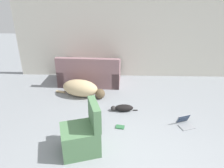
{
  "coord_description": "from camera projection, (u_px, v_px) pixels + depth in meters",
  "views": [
    {
      "loc": [
        -0.31,
        -2.36,
        2.65
      ],
      "look_at": [
        -0.44,
        2.07,
        0.58
      ],
      "focal_mm": 35.0,
      "sensor_mm": 36.0,
      "label": 1
    }
  ],
  "objects": [
    {
      "name": "book_green",
      "position": [
        120.0,
        127.0,
        4.38
      ],
      "size": [
        0.19,
        0.15,
        0.02
      ],
      "rotation": [
        0.0,
        0.0,
        -0.19
      ],
      "color": "#2D663D",
      "rests_on": "ground_plane"
    },
    {
      "name": "dog",
      "position": [
        82.0,
        88.0,
        5.54
      ],
      "size": [
        1.34,
        0.69,
        0.43
      ],
      "rotation": [
        0.0,
        0.0,
        6.04
      ],
      "color": "tan",
      "rests_on": "ground_plane"
    },
    {
      "name": "couch",
      "position": [
        90.0,
        74.0,
        6.23
      ],
      "size": [
        1.74,
        0.97,
        0.86
      ],
      "rotation": [
        0.0,
        0.0,
        3.09
      ],
      "color": "gray",
      "rests_on": "ground_plane"
    },
    {
      "name": "laptop_open",
      "position": [
        185.0,
        122.0,
        4.45
      ],
      "size": [
        0.36,
        0.37,
        0.21
      ],
      "rotation": [
        0.0,
        0.0,
        0.35
      ],
      "color": "gray",
      "rests_on": "ground_plane"
    },
    {
      "name": "cat",
      "position": [
        123.0,
        108.0,
        4.93
      ],
      "size": [
        0.61,
        0.2,
        0.15
      ],
      "rotation": [
        0.0,
        0.0,
        3.17
      ],
      "color": "black",
      "rests_on": "ground_plane"
    },
    {
      "name": "side_chair",
      "position": [
        82.0,
        136.0,
        3.67
      ],
      "size": [
        0.76,
        0.69,
        0.91
      ],
      "rotation": [
        0.0,
        0.0,
        5.01
      ],
      "color": "#4C754C",
      "rests_on": "ground_plane"
    },
    {
      "name": "wall_back",
      "position": [
        129.0,
        35.0,
        6.33
      ],
      "size": [
        6.65,
        0.06,
        2.55
      ],
      "color": "beige",
      "rests_on": "ground_plane"
    }
  ]
}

